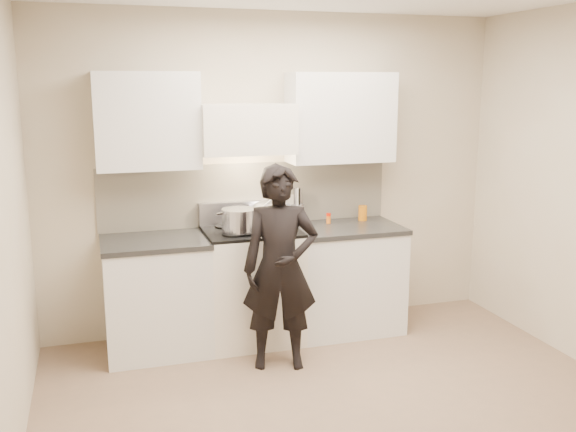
{
  "coord_description": "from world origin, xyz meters",
  "views": [
    {
      "loc": [
        -1.52,
        -3.52,
        2.12
      ],
      "look_at": [
        -0.1,
        1.05,
        1.12
      ],
      "focal_mm": 40.0,
      "sensor_mm": 36.0,
      "label": 1
    }
  ],
  "objects_px": {
    "stove": "(252,285)",
    "counter_right": "(345,277)",
    "wok": "(270,211)",
    "person": "(280,268)",
    "utensil_crock": "(298,212)"
  },
  "relations": [
    {
      "from": "stove",
      "to": "counter_right",
      "type": "bearing_deg",
      "value": 0.0
    },
    {
      "from": "wok",
      "to": "person",
      "type": "height_order",
      "value": "person"
    },
    {
      "from": "counter_right",
      "to": "wok",
      "type": "height_order",
      "value": "wok"
    },
    {
      "from": "stove",
      "to": "wok",
      "type": "distance_m",
      "value": 0.63
    },
    {
      "from": "stove",
      "to": "counter_right",
      "type": "height_order",
      "value": "stove"
    },
    {
      "from": "utensil_crock",
      "to": "wok",
      "type": "bearing_deg",
      "value": -160.06
    },
    {
      "from": "counter_right",
      "to": "person",
      "type": "height_order",
      "value": "person"
    },
    {
      "from": "utensil_crock",
      "to": "person",
      "type": "xyz_separation_m",
      "value": [
        -0.4,
        -0.81,
        -0.24
      ]
    },
    {
      "from": "counter_right",
      "to": "wok",
      "type": "xyz_separation_m",
      "value": [
        -0.63,
        0.14,
        0.6
      ]
    },
    {
      "from": "counter_right",
      "to": "utensil_crock",
      "type": "relative_size",
      "value": 3.05
    },
    {
      "from": "wok",
      "to": "counter_right",
      "type": "bearing_deg",
      "value": -12.91
    },
    {
      "from": "stove",
      "to": "utensil_crock",
      "type": "distance_m",
      "value": 0.76
    },
    {
      "from": "person",
      "to": "stove",
      "type": "bearing_deg",
      "value": 111.82
    },
    {
      "from": "utensil_crock",
      "to": "person",
      "type": "height_order",
      "value": "person"
    },
    {
      "from": "wok",
      "to": "utensil_crock",
      "type": "height_order",
      "value": "wok"
    }
  ]
}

